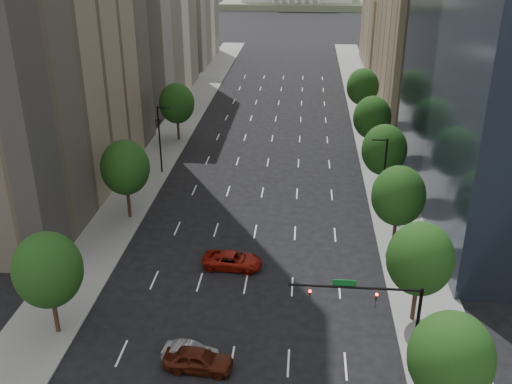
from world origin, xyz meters
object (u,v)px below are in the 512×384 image
(car_silver, at_px, (190,353))
(traffic_signal, at_px, (383,309))
(car_red_far, at_px, (233,260))
(car_maroon, at_px, (198,360))

(car_silver, bearing_deg, traffic_signal, -81.58)
(car_red_far, bearing_deg, car_silver, 176.83)
(traffic_signal, relative_size, car_silver, 2.22)
(car_maroon, xyz_separation_m, car_silver, (-0.75, 0.87, -0.18))
(car_silver, xyz_separation_m, car_red_far, (1.50, 13.09, 0.09))
(car_maroon, xyz_separation_m, car_red_far, (0.75, 13.96, -0.08))
(car_silver, distance_m, car_red_far, 13.18)
(traffic_signal, xyz_separation_m, car_red_far, (-12.03, 12.75, -4.40))
(car_silver, relative_size, car_red_far, 0.74)
(car_silver, height_order, car_red_far, car_red_far)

